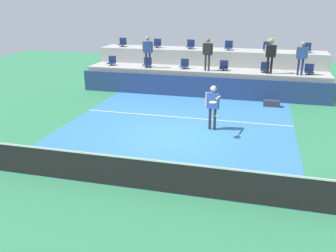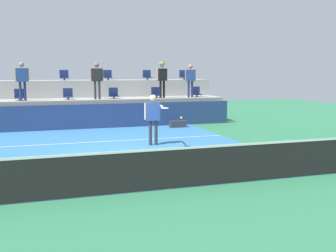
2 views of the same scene
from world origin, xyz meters
name	(u,v)px [view 1 (image 1 of 2)]	position (x,y,z in m)	size (l,w,h in m)	color
ground_plane	(171,137)	(0.00, 0.00, 0.00)	(40.00, 40.00, 0.00)	#2D754C
court_inner_paint	(177,128)	(0.00, 1.00, 0.00)	(9.00, 10.00, 0.01)	teal
court_service_line	(185,118)	(0.00, 2.40, 0.01)	(9.00, 0.06, 0.00)	white
tennis_net	(134,172)	(0.00, -4.00, 0.50)	(10.48, 0.08, 1.07)	black
sponsor_backboard	(199,87)	(0.00, 6.00, 0.55)	(13.00, 0.16, 1.10)	navy
seating_tier_lower	(204,80)	(0.00, 7.30, 0.62)	(13.00, 1.80, 1.25)	#9E9E99
seating_tier_upper	(209,67)	(0.00, 9.10, 1.05)	(13.00, 1.80, 2.10)	#9E9E99
stadium_chair_lower_far_left	(112,61)	(-5.37, 7.23, 1.46)	(0.44, 0.40, 0.52)	#2D2D33
stadium_chair_lower_left	(147,63)	(-3.21, 7.23, 1.46)	(0.44, 0.40, 0.52)	#2D2D33
stadium_chair_lower_mid_left	(184,65)	(-1.08, 7.23, 1.46)	(0.44, 0.40, 0.52)	#2D2D33
stadium_chair_lower_mid_right	(224,66)	(1.07, 7.23, 1.46)	(0.44, 0.40, 0.52)	#2D2D33
stadium_chair_lower_right	(265,68)	(3.20, 7.23, 1.46)	(0.44, 0.40, 0.52)	#2D2D33
stadium_chair_lower_far_right	(309,70)	(5.37, 7.23, 1.46)	(0.44, 0.40, 0.52)	#2D2D33
stadium_chair_upper_far_left	(123,43)	(-5.38, 9.03, 2.31)	(0.44, 0.40, 0.52)	#2D2D33
stadium_chair_upper_left	(157,44)	(-3.16, 9.03, 2.31)	(0.44, 0.40, 0.52)	#2D2D33
stadium_chair_upper_mid_left	(191,45)	(-1.11, 9.03, 2.31)	(0.44, 0.40, 0.52)	#2D2D33
stadium_chair_upper_mid_right	(229,46)	(1.10, 9.03, 2.31)	(0.44, 0.40, 0.52)	#2D2D33
stadium_chair_upper_right	(267,47)	(3.24, 9.03, 2.31)	(0.44, 0.40, 0.52)	#2D2D33
stadium_chair_upper_far_right	(307,49)	(5.33, 9.03, 2.31)	(0.44, 0.40, 0.52)	#2D2D33
tennis_player	(213,103)	(1.35, 1.19, 1.08)	(0.61, 1.27, 1.75)	#2D2D33
spectator_in_grey	(148,49)	(-3.05, 6.85, 2.29)	(0.60, 0.26, 1.71)	navy
spectator_leaning_on_rail	(208,51)	(0.23, 6.85, 2.28)	(0.60, 0.28, 1.71)	#2D2D33
spectator_with_hat	(271,52)	(3.41, 6.85, 2.34)	(0.60, 0.49, 1.77)	black
spectator_in_white	(302,55)	(4.89, 6.85, 2.24)	(0.58, 0.23, 1.65)	navy
tennis_ball	(216,116)	(1.72, -0.63, 1.15)	(0.07, 0.07, 0.07)	#CCE033
equipment_bag	(272,103)	(3.64, 5.16, 0.15)	(0.76, 0.28, 0.30)	#333338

